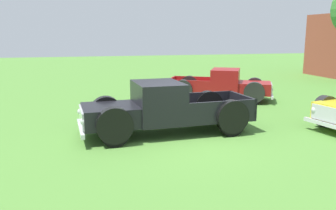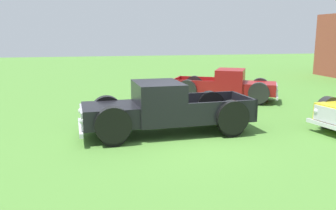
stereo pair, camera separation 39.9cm
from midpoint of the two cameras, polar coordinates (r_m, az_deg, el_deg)
ground_plane at (r=10.40m, az=3.98°, el=-5.80°), size 80.00×80.00×0.00m
pickup_truck_foreground at (r=10.90m, az=-0.91°, el=-0.75°), size 2.30×5.41×1.63m
pickup_truck_behind_right at (r=16.74m, az=10.84°, el=3.06°), size 3.73×4.99×1.46m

